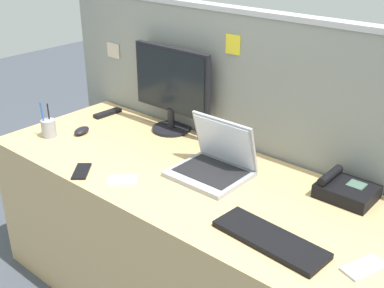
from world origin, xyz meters
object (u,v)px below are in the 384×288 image
desk_phone (345,190)px  pen_cup (49,128)px  cell_phone_white_slab (122,180)px  cell_phone_black_slab (82,171)px  desktop_monitor (172,86)px  cell_phone_silver_slab (364,267)px  keyboard_main (270,239)px  computer_mouse_right_hand (82,131)px  laptop (215,161)px  tv_remote (108,113)px

desk_phone → pen_cup: size_ratio=1.18×
desk_phone → cell_phone_white_slab: 0.92m
desk_phone → cell_phone_black_slab: bearing=-150.0°
desktop_monitor → cell_phone_silver_slab: size_ratio=3.19×
keyboard_main → cell_phone_black_slab: bearing=-169.2°
keyboard_main → cell_phone_black_slab: 0.91m
desk_phone → cell_phone_white_slab: bearing=-147.4°
keyboard_main → computer_mouse_right_hand: 1.25m
laptop → tv_remote: laptop is taller
laptop → computer_mouse_right_hand: size_ratio=3.13×
cell_phone_black_slab → laptop: bearing=-0.4°
computer_mouse_right_hand → cell_phone_silver_slab: 1.55m
keyboard_main → tv_remote: 1.41m
desk_phone → computer_mouse_right_hand: size_ratio=2.17×
desktop_monitor → cell_phone_black_slab: (0.02, -0.61, -0.24)m
tv_remote → desk_phone: bearing=4.4°
cell_phone_white_slab → computer_mouse_right_hand: bearing=-152.5°
keyboard_main → desktop_monitor: bearing=155.6°
pen_cup → computer_mouse_right_hand: bearing=54.1°
desk_phone → pen_cup: bearing=-163.2°
cell_phone_black_slab → keyboard_main: bearing=-33.9°
desk_phone → tv_remote: (-1.41, -0.03, -0.02)m
laptop → tv_remote: size_ratio=1.84×
computer_mouse_right_hand → cell_phone_white_slab: (0.53, -0.20, -0.01)m
desktop_monitor → cell_phone_black_slab: desktop_monitor is taller
laptop → keyboard_main: bearing=-30.8°
desk_phone → pen_cup: (-1.40, -0.42, 0.01)m
computer_mouse_right_hand → tv_remote: bearing=94.2°
pen_cup → cell_phone_white_slab: 0.63m
cell_phone_black_slab → cell_phone_white_slab: 0.20m
desktop_monitor → cell_phone_white_slab: size_ratio=3.81×
pen_cup → cell_phone_silver_slab: pen_cup is taller
computer_mouse_right_hand → cell_phone_silver_slab: (1.55, -0.08, -0.01)m
pen_cup → tv_remote: bearing=91.2°
desktop_monitor → pen_cup: 0.66m
cell_phone_white_slab → tv_remote: bearing=-167.9°
desktop_monitor → cell_phone_white_slab: (0.21, -0.54, -0.24)m
laptop → tv_remote: (-0.89, 0.15, -0.05)m
cell_phone_black_slab → cell_phone_white_slab: (0.19, 0.06, 0.00)m
laptop → cell_phone_silver_slab: bearing=-14.4°
keyboard_main → cell_phone_black_slab: size_ratio=2.86×
desk_phone → computer_mouse_right_hand: 1.34m
desktop_monitor → cell_phone_silver_slab: desktop_monitor is taller
computer_mouse_right_hand → cell_phone_silver_slab: computer_mouse_right_hand is taller
desk_phone → laptop: bearing=-161.0°
desktop_monitor → pen_cup: size_ratio=2.61×
laptop → cell_phone_white_slab: 0.41m
laptop → cell_phone_black_slab: size_ratio=2.19×
pen_cup → cell_phone_silver_slab: size_ratio=1.22×
cell_phone_black_slab → desk_phone: bearing=-10.7°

